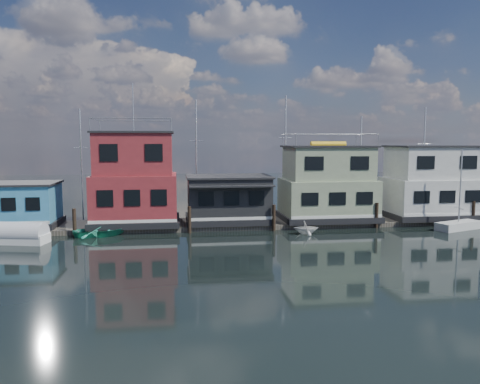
{
  "coord_description": "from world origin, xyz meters",
  "views": [
    {
      "loc": [
        -5.02,
        -28.48,
        7.45
      ],
      "look_at": [
        0.54,
        12.0,
        3.0
      ],
      "focal_mm": 35.0,
      "sensor_mm": 36.0,
      "label": 1
    }
  ],
  "objects": [
    {
      "name": "dinghy_white",
      "position": [
        5.28,
        7.52,
        0.54
      ],
      "size": [
        2.12,
        1.85,
        1.08
      ],
      "primitive_type": "imported",
      "rotation": [
        0.0,
        0.0,
        1.53
      ],
      "color": "silver",
      "rests_on": "ground"
    },
    {
      "name": "tarp_runabout",
      "position": [
        -16.53,
        7.07,
        0.63
      ],
      "size": [
        4.42,
        2.57,
        1.69
      ],
      "rotation": [
        0.0,
        0.0,
        -0.24
      ],
      "color": "white",
      "rests_on": "ground"
    },
    {
      "name": "ground",
      "position": [
        0.0,
        0.0,
        0.0
      ],
      "size": [
        160.0,
        160.0,
        0.0
      ],
      "primitive_type": "plane",
      "color": "black",
      "rests_on": "ground"
    },
    {
      "name": "pilings",
      "position": [
        -0.33,
        9.2,
        1.1
      ],
      "size": [
        42.28,
        0.28,
        2.2
      ],
      "color": "#2D2116",
      "rests_on": "ground"
    },
    {
      "name": "houseboat_green",
      "position": [
        8.5,
        12.0,
        3.55
      ],
      "size": [
        8.4,
        5.9,
        7.03
      ],
      "color": "black",
      "rests_on": "dock"
    },
    {
      "name": "dinghy_teal",
      "position": [
        -11.04,
        8.96,
        0.42
      ],
      "size": [
        4.53,
        3.59,
        0.84
      ],
      "primitive_type": "imported",
      "rotation": [
        0.0,
        0.0,
        1.75
      ],
      "color": "teal",
      "rests_on": "ground"
    },
    {
      "name": "houseboat_blue",
      "position": [
        -18.0,
        12.0,
        2.21
      ],
      "size": [
        6.4,
        4.9,
        3.66
      ],
      "color": "black",
      "rests_on": "dock"
    },
    {
      "name": "houseboat_red",
      "position": [
        -8.5,
        12.0,
        4.1
      ],
      "size": [
        7.4,
        5.9,
        11.86
      ],
      "color": "black",
      "rests_on": "dock"
    },
    {
      "name": "day_sailer",
      "position": [
        18.64,
        7.68,
        0.41
      ],
      "size": [
        4.52,
        2.84,
        6.77
      ],
      "rotation": [
        0.0,
        0.0,
        0.36
      ],
      "color": "beige",
      "rests_on": "ground"
    },
    {
      "name": "houseboat_dark",
      "position": [
        -0.5,
        11.98,
        2.42
      ],
      "size": [
        7.4,
        6.1,
        4.06
      ],
      "color": "black",
      "rests_on": "dock"
    },
    {
      "name": "dock",
      "position": [
        0.0,
        12.0,
        0.2
      ],
      "size": [
        48.0,
        5.0,
        0.4
      ],
      "primitive_type": "cube",
      "color": "#595147",
      "rests_on": "ground"
    },
    {
      "name": "houseboat_white",
      "position": [
        18.5,
        12.0,
        3.54
      ],
      "size": [
        8.4,
        5.9,
        6.66
      ],
      "color": "black",
      "rests_on": "dock"
    },
    {
      "name": "background_masts",
      "position": [
        4.76,
        18.0,
        5.55
      ],
      "size": [
        36.4,
        0.16,
        12.0
      ],
      "color": "silver",
      "rests_on": "ground"
    }
  ]
}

